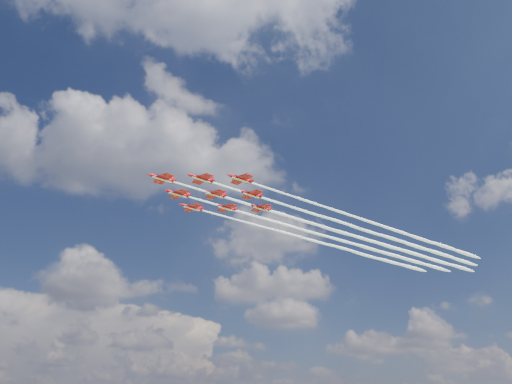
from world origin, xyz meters
TOP-DOWN VIEW (x-y plane):
  - jet_lead at (53.34, 23.01)m, footprint 131.51×81.15m
  - jet_row2_port at (65.12, 21.83)m, footprint 131.51×81.15m
  - jet_row2_starb at (57.76, 34.00)m, footprint 131.51×81.15m
  - jet_row3_port at (76.91, 20.65)m, footprint 131.51×81.15m
  - jet_row3_centre at (69.54, 32.82)m, footprint 131.51×81.15m
  - jet_row3_starb at (62.17, 44.98)m, footprint 131.51×81.15m
  - jet_row4_port at (81.33, 31.64)m, footprint 131.51×81.15m
  - jet_row4_starb at (73.96, 43.81)m, footprint 131.51×81.15m
  - jet_tail at (85.74, 42.63)m, footprint 131.51×81.15m

SIDE VIEW (x-z plane):
  - jet_lead at x=53.34m, z-range 82.25..84.63m
  - jet_row2_port at x=65.12m, z-range 82.25..84.63m
  - jet_row2_starb at x=57.76m, z-range 82.25..84.63m
  - jet_row3_port at x=76.91m, z-range 82.25..84.63m
  - jet_row3_centre at x=69.54m, z-range 82.25..84.63m
  - jet_row3_starb at x=62.17m, z-range 82.25..84.63m
  - jet_row4_port at x=81.33m, z-range 82.25..84.63m
  - jet_row4_starb at x=73.96m, z-range 82.25..84.63m
  - jet_tail at x=85.74m, z-range 82.25..84.63m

